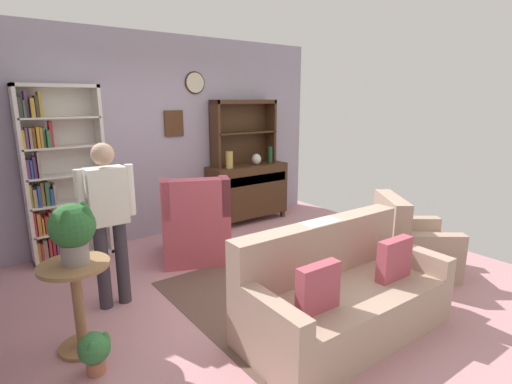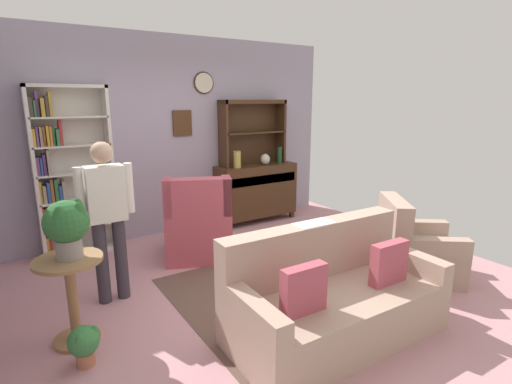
% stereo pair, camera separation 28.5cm
% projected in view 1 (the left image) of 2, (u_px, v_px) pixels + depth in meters
% --- Properties ---
extents(ground_plane, '(5.40, 4.60, 0.02)m').
position_uv_depth(ground_plane, '(260.00, 283.00, 4.24)').
color(ground_plane, '#C68C93').
extents(wall_back, '(5.00, 0.09, 2.80)m').
position_uv_depth(wall_back, '(170.00, 137.00, 5.57)').
color(wall_back, '#A399AD').
rests_on(wall_back, ground_plane).
extents(area_rug, '(2.32, 1.94, 0.01)m').
position_uv_depth(area_rug, '(292.00, 286.00, 4.12)').
color(area_rug, brown).
rests_on(area_rug, ground_plane).
extents(bookshelf, '(0.90, 0.30, 2.10)m').
position_uv_depth(bookshelf, '(58.00, 176.00, 4.62)').
color(bookshelf, silver).
rests_on(bookshelf, ground_plane).
extents(sideboard, '(1.30, 0.45, 0.92)m').
position_uv_depth(sideboard, '(247.00, 190.00, 6.25)').
color(sideboard, '#422816').
rests_on(sideboard, ground_plane).
extents(sideboard_hutch, '(1.10, 0.26, 1.00)m').
position_uv_depth(sideboard_hutch, '(243.00, 123.00, 6.09)').
color(sideboard_hutch, '#422816').
rests_on(sideboard_hutch, sideboard).
extents(vase_tall, '(0.11, 0.11, 0.25)m').
position_uv_depth(vase_tall, '(229.00, 160.00, 5.84)').
color(vase_tall, tan).
rests_on(vase_tall, sideboard).
extents(vase_round, '(0.15, 0.15, 0.17)m').
position_uv_depth(vase_round, '(256.00, 159.00, 6.16)').
color(vase_round, beige).
rests_on(vase_round, sideboard).
extents(bottle_wine, '(0.07, 0.07, 0.27)m').
position_uv_depth(bottle_wine, '(270.00, 155.00, 6.28)').
color(bottle_wine, '#194223').
rests_on(bottle_wine, sideboard).
extents(couch_floral, '(1.82, 0.89, 0.90)m').
position_uv_depth(couch_floral, '(341.00, 297.00, 3.29)').
color(couch_floral, tan).
rests_on(couch_floral, ground_plane).
extents(armchair_floral, '(1.07, 1.07, 0.88)m').
position_uv_depth(armchair_floral, '(411.00, 247.00, 4.44)').
color(armchair_floral, tan).
rests_on(armchair_floral, ground_plane).
extents(wingback_chair, '(1.03, 1.05, 1.05)m').
position_uv_depth(wingback_chair, '(195.00, 230.00, 4.75)').
color(wingback_chair, '#B74C5B').
rests_on(wingback_chair, ground_plane).
extents(plant_stand, '(0.52, 0.52, 0.72)m').
position_uv_depth(plant_stand, '(78.00, 297.00, 3.01)').
color(plant_stand, '#997047').
rests_on(plant_stand, ground_plane).
extents(potted_plant_large, '(0.34, 0.34, 0.46)m').
position_uv_depth(potted_plant_large, '(73.00, 229.00, 2.89)').
color(potted_plant_large, gray).
rests_on(potted_plant_large, plant_stand).
extents(potted_plant_small, '(0.23, 0.23, 0.31)m').
position_uv_depth(potted_plant_small, '(95.00, 350.00, 2.79)').
color(potted_plant_small, '#AD6B4C').
rests_on(potted_plant_small, ground_plane).
extents(person_reading, '(0.52, 0.20, 1.56)m').
position_uv_depth(person_reading, '(108.00, 214.00, 3.57)').
color(person_reading, '#38333D').
rests_on(person_reading, ground_plane).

